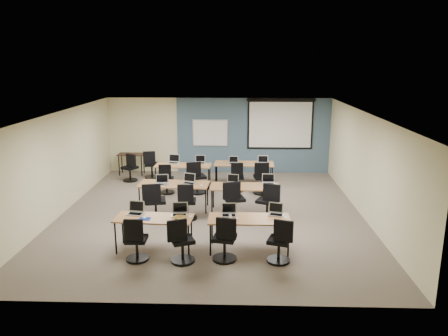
{
  "coord_description": "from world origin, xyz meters",
  "views": [
    {
      "loc": [
        0.71,
        -11.08,
        4.02
      ],
      "look_at": [
        0.33,
        0.4,
        1.16
      ],
      "focal_mm": 35.0,
      "sensor_mm": 36.0,
      "label": 1
    }
  ],
  "objects_px": {
    "projector_screen": "(280,121)",
    "task_chair_7": "(268,205)",
    "laptop_3": "(276,212)",
    "task_chair_8": "(166,181)",
    "spare_chair_b": "(130,170)",
    "whiteboard": "(210,133)",
    "training_table_front_left": "(154,220)",
    "task_chair_1": "(181,244)",
    "laptop_2": "(229,212)",
    "laptop_8": "(174,161)",
    "task_chair_2": "(225,242)",
    "laptop_7": "(268,182)",
    "task_chair_5": "(187,205)",
    "laptop_6": "(233,181)",
    "laptop_5": "(189,181)",
    "training_table_back_left": "(183,166)",
    "laptop_4": "(162,182)",
    "task_chair_6": "(233,203)",
    "task_chair_9": "(196,180)",
    "utility_table": "(131,156)",
    "task_chair_0": "(136,243)",
    "task_chair_11": "(262,181)",
    "spare_chair_a": "(151,167)",
    "laptop_9": "(200,161)",
    "training_table_back_right": "(244,164)",
    "training_table_front_right": "(249,220)",
    "task_chair_10": "(237,179)",
    "laptop_0": "(136,211)",
    "laptop_1": "(180,212)",
    "training_table_mid_left": "(174,185)",
    "task_chair_4": "(155,205)",
    "training_table_mid_right": "(245,188)",
    "laptop_10": "(234,162)",
    "laptop_11": "(263,162)"
  },
  "relations": [
    {
      "from": "spare_chair_a",
      "to": "task_chair_1",
      "type": "bearing_deg",
      "value": -82.72
    },
    {
      "from": "training_table_mid_right",
      "to": "laptop_10",
      "type": "relative_size",
      "value": 6.06
    },
    {
      "from": "laptop_0",
      "to": "task_chair_1",
      "type": "distance_m",
      "value": 1.46
    },
    {
      "from": "laptop_6",
      "to": "laptop_9",
      "type": "height_order",
      "value": "laptop_9"
    },
    {
      "from": "laptop_1",
      "to": "task_chair_6",
      "type": "xyz_separation_m",
      "value": [
        1.16,
        1.72,
        -0.36
      ]
    },
    {
      "from": "training_table_front_left",
      "to": "spare_chair_b",
      "type": "height_order",
      "value": "spare_chair_b"
    },
    {
      "from": "laptop_4",
      "to": "spare_chair_a",
      "type": "bearing_deg",
      "value": 101.09
    },
    {
      "from": "task_chair_0",
      "to": "laptop_11",
      "type": "distance_m",
      "value": 6.35
    },
    {
      "from": "training_table_front_left",
      "to": "task_chair_4",
      "type": "bearing_deg",
      "value": 104.03
    },
    {
      "from": "training_table_back_left",
      "to": "laptop_2",
      "type": "height_order",
      "value": "laptop_2"
    },
    {
      "from": "laptop_2",
      "to": "spare_chair_a",
      "type": "relative_size",
      "value": 0.33
    },
    {
      "from": "laptop_2",
      "to": "task_chair_10",
      "type": "xyz_separation_m",
      "value": [
        0.16,
        4.15,
        -0.4
      ]
    },
    {
      "from": "laptop_2",
      "to": "laptop_1",
      "type": "bearing_deg",
      "value": 177.83
    },
    {
      "from": "laptop_5",
      "to": "training_table_back_left",
      "type": "bearing_deg",
      "value": 120.94
    },
    {
      "from": "laptop_7",
      "to": "spare_chair_a",
      "type": "height_order",
      "value": "laptop_7"
    },
    {
      "from": "laptop_5",
      "to": "task_chair_7",
      "type": "xyz_separation_m",
      "value": [
        2.11,
        -0.88,
        -0.37
      ]
    },
    {
      "from": "laptop_4",
      "to": "task_chair_6",
      "type": "relative_size",
      "value": 0.33
    },
    {
      "from": "task_chair_0",
      "to": "laptop_9",
      "type": "bearing_deg",
      "value": 81.2
    },
    {
      "from": "projector_screen",
      "to": "training_table_front_right",
      "type": "xyz_separation_m",
      "value": [
        -1.24,
        -6.7,
        -1.2
      ]
    },
    {
      "from": "laptop_0",
      "to": "training_table_front_left",
      "type": "bearing_deg",
      "value": -18.87
    },
    {
      "from": "projector_screen",
      "to": "task_chair_2",
      "type": "bearing_deg",
      "value": -103.53
    },
    {
      "from": "task_chair_0",
      "to": "task_chair_11",
      "type": "height_order",
      "value": "task_chair_11"
    },
    {
      "from": "training_table_mid_right",
      "to": "laptop_1",
      "type": "height_order",
      "value": "laptop_1"
    },
    {
      "from": "laptop_6",
      "to": "task_chair_7",
      "type": "height_order",
      "value": "task_chair_7"
    },
    {
      "from": "training_table_back_right",
      "to": "laptop_9",
      "type": "xyz_separation_m",
      "value": [
        -1.43,
        -0.02,
        0.1
      ]
    },
    {
      "from": "projector_screen",
      "to": "task_chair_7",
      "type": "bearing_deg",
      "value": -98.29
    },
    {
      "from": "task_chair_11",
      "to": "training_table_back_left",
      "type": "bearing_deg",
      "value": 156.69
    },
    {
      "from": "task_chair_8",
      "to": "spare_chair_a",
      "type": "bearing_deg",
      "value": 111.11
    },
    {
      "from": "task_chair_0",
      "to": "task_chair_11",
      "type": "bearing_deg",
      "value": 58.68
    },
    {
      "from": "task_chair_9",
      "to": "utility_table",
      "type": "relative_size",
      "value": 1.11
    },
    {
      "from": "projector_screen",
      "to": "task_chair_4",
      "type": "xyz_separation_m",
      "value": [
        -3.59,
        -5.08,
        -1.45
      ]
    },
    {
      "from": "spare_chair_b",
      "to": "whiteboard",
      "type": "bearing_deg",
      "value": 57.88
    },
    {
      "from": "laptop_3",
      "to": "laptop_8",
      "type": "height_order",
      "value": "laptop_8"
    },
    {
      "from": "task_chair_7",
      "to": "whiteboard",
      "type": "bearing_deg",
      "value": 133.32
    },
    {
      "from": "laptop_0",
      "to": "laptop_9",
      "type": "relative_size",
      "value": 1.07
    },
    {
      "from": "laptop_7",
      "to": "laptop_1",
      "type": "bearing_deg",
      "value": -128.64
    },
    {
      "from": "task_chair_1",
      "to": "laptop_2",
      "type": "bearing_deg",
      "value": 19.8
    },
    {
      "from": "task_chair_5",
      "to": "laptop_6",
      "type": "distance_m",
      "value": 1.51
    },
    {
      "from": "laptop_7",
      "to": "spare_chair_b",
      "type": "distance_m",
      "value": 5.23
    },
    {
      "from": "task_chair_9",
      "to": "task_chair_7",
      "type": "bearing_deg",
      "value": -69.27
    },
    {
      "from": "laptop_3",
      "to": "utility_table",
      "type": "distance_m",
      "value": 7.65
    },
    {
      "from": "laptop_3",
      "to": "task_chair_8",
      "type": "relative_size",
      "value": 0.33
    },
    {
      "from": "training_table_mid_left",
      "to": "task_chair_4",
      "type": "distance_m",
      "value": 1.07
    },
    {
      "from": "laptop_9",
      "to": "task_chair_9",
      "type": "relative_size",
      "value": 0.32
    },
    {
      "from": "laptop_7",
      "to": "task_chair_8",
      "type": "relative_size",
      "value": 0.36
    },
    {
      "from": "task_chair_8",
      "to": "task_chair_9",
      "type": "height_order",
      "value": "task_chair_9"
    },
    {
      "from": "laptop_6",
      "to": "task_chair_2",
      "type": "bearing_deg",
      "value": -82.47
    },
    {
      "from": "task_chair_6",
      "to": "task_chair_7",
      "type": "height_order",
      "value": "task_chair_6"
    },
    {
      "from": "whiteboard",
      "to": "training_table_mid_right",
      "type": "relative_size",
      "value": 0.69
    },
    {
      "from": "projector_screen",
      "to": "laptop_0",
      "type": "bearing_deg",
      "value": -119.89
    }
  ]
}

